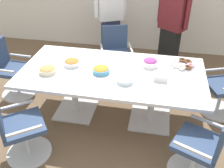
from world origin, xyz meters
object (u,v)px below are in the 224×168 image
object	(u,v)px
office_chair_3	(11,72)
snack_bowl_chips_orange	(101,70)
office_chair_0	(202,149)
donut_platter	(182,64)
plate_stack	(125,80)
conference_table	(112,79)
snack_bowl_cookies	(47,70)
person_standing_1	(172,25)
snack_bowl_candy_mix	(150,63)
office_chair_2	(116,56)
snack_bowl_pretzels	(72,62)
napkin_pile	(160,77)
person_standing_0	(110,15)
office_chair_4	(19,130)

from	to	relation	value
office_chair_3	snack_bowl_chips_orange	size ratio (longest dim) A/B	4.07
office_chair_0	snack_bowl_chips_orange	bearing A→B (deg)	82.06
donut_platter	plate_stack	size ratio (longest dim) A/B	1.60
conference_table	snack_bowl_cookies	distance (m)	0.85
conference_table	person_standing_1	size ratio (longest dim) A/B	1.43
person_standing_1	office_chair_3	bearing A→B (deg)	62.11
snack_bowl_chips_orange	donut_platter	bearing A→B (deg)	20.63
donut_platter	snack_bowl_candy_mix	bearing A→B (deg)	-166.77
snack_bowl_candy_mix	donut_platter	size ratio (longest dim) A/B	0.62
office_chair_2	snack_bowl_pretzels	world-z (taller)	office_chair_2
office_chair_2	snack_bowl_chips_orange	world-z (taller)	office_chair_2
snack_bowl_candy_mix	napkin_pile	xyz separation A→B (m)	(0.15, -0.31, -0.02)
person_standing_0	snack_bowl_chips_orange	world-z (taller)	person_standing_0
person_standing_1	snack_bowl_pretzels	world-z (taller)	person_standing_1
office_chair_0	person_standing_1	size ratio (longest dim) A/B	0.54
snack_bowl_pretzels	office_chair_2	bearing A→B (deg)	68.19
person_standing_1	donut_platter	bearing A→B (deg)	130.64
office_chair_2	snack_bowl_cookies	bearing A→B (deg)	45.35
office_chair_3	snack_bowl_candy_mix	xyz separation A→B (m)	(2.14, -0.02, 0.40)
napkin_pile	person_standing_0	bearing A→B (deg)	119.02
office_chair_4	donut_platter	xyz separation A→B (m)	(1.81, 1.26, 0.37)
person_standing_0	snack_bowl_candy_mix	size ratio (longest dim) A/B	8.74
office_chair_0	person_standing_0	distance (m)	2.98
snack_bowl_chips_orange	napkin_pile	distance (m)	0.76
office_chair_4	snack_bowl_candy_mix	bearing A→B (deg)	93.09
snack_bowl_candy_mix	napkin_pile	world-z (taller)	snack_bowl_candy_mix
office_chair_3	snack_bowl_cookies	bearing A→B (deg)	65.15
snack_bowl_pretzels	person_standing_0	bearing A→B (deg)	83.03
office_chair_3	snack_bowl_pretzels	world-z (taller)	office_chair_3
snack_bowl_cookies	donut_platter	distance (m)	1.79
snack_bowl_pretzels	snack_bowl_candy_mix	xyz separation A→B (m)	(1.04, 0.17, 0.01)
conference_table	person_standing_1	world-z (taller)	person_standing_1
office_chair_0	snack_bowl_pretzels	xyz separation A→B (m)	(-1.69, 0.87, 0.39)
person_standing_0	plate_stack	xyz separation A→B (m)	(0.57, -1.93, -0.15)
office_chair_3	snack_bowl_pretzels	distance (m)	1.18
snack_bowl_pretzels	office_chair_3	bearing A→B (deg)	170.14
plate_stack	napkin_pile	distance (m)	0.45
snack_bowl_pretzels	donut_platter	xyz separation A→B (m)	(1.47, 0.27, -0.02)
person_standing_1	napkin_pile	distance (m)	1.63
office_chair_0	office_chair_2	world-z (taller)	same
person_standing_1	snack_bowl_pretzels	bearing A→B (deg)	82.29
office_chair_3	snack_bowl_cookies	distance (m)	1.03
conference_table	napkin_pile	bearing A→B (deg)	-6.94
conference_table	person_standing_0	world-z (taller)	person_standing_0
snack_bowl_chips_orange	snack_bowl_pretzels	xyz separation A→B (m)	(-0.43, 0.12, 0.00)
donut_platter	conference_table	bearing A→B (deg)	-159.87
conference_table	napkin_pile	xyz separation A→B (m)	(0.63, -0.08, 0.16)
conference_table	napkin_pile	size ratio (longest dim) A/B	15.24
office_chair_4	plate_stack	xyz separation A→B (m)	(1.11, 0.70, 0.37)
office_chair_0	office_chair_3	bearing A→B (deg)	92.30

